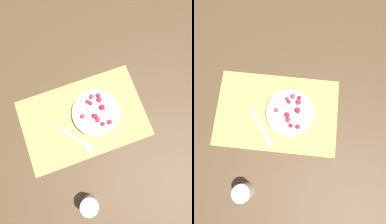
% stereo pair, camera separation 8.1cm
% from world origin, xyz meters
% --- Properties ---
extents(ground_plane, '(3.00, 3.00, 0.00)m').
position_xyz_m(ground_plane, '(0.00, 0.00, 0.00)').
color(ground_plane, '#4C3823').
extents(placemat, '(0.47, 0.30, 0.01)m').
position_xyz_m(placemat, '(0.00, 0.00, 0.00)').
color(placemat, '#E0B251').
rests_on(placemat, ground_plane).
extents(fruit_bowl, '(0.18, 0.18, 0.05)m').
position_xyz_m(fruit_bowl, '(0.05, -0.00, 0.02)').
color(fruit_bowl, white).
rests_on(fruit_bowl, placemat).
extents(spoon, '(0.11, 0.15, 0.01)m').
position_xyz_m(spoon, '(-0.03, -0.09, 0.01)').
color(spoon, silver).
rests_on(spoon, placemat).
extents(drinking_glass, '(0.06, 0.06, 0.08)m').
position_xyz_m(drinking_glass, '(-0.08, -0.30, 0.04)').
color(drinking_glass, white).
rests_on(drinking_glass, ground_plane).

